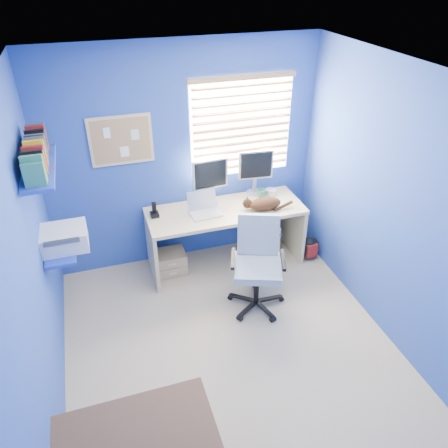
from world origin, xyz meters
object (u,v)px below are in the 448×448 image
object	(u,v)px
cat	(265,204)
office_chair	(257,275)
tower_pc	(268,234)
laptop	(206,205)
desk	(225,237)

from	to	relation	value
cat	office_chair	distance (m)	0.84
cat	office_chair	size ratio (longest dim) A/B	0.38
tower_pc	office_chair	bearing A→B (deg)	-109.23
laptop	tower_pc	bearing A→B (deg)	3.72
desk	office_chair	xyz separation A→B (m)	(0.09, -0.76, -0.01)
tower_pc	cat	bearing A→B (deg)	-116.12
desk	laptop	xyz separation A→B (m)	(-0.24, -0.03, 0.48)
desk	cat	world-z (taller)	cat
cat	tower_pc	xyz separation A→B (m)	(0.17, 0.22, -0.58)
cat	tower_pc	size ratio (longest dim) A/B	0.83
cat	tower_pc	bearing A→B (deg)	68.54
desk	office_chair	distance (m)	0.77
laptop	tower_pc	world-z (taller)	laptop
cat	office_chair	bearing A→B (deg)	-101.85
laptop	office_chair	bearing A→B (deg)	-70.58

